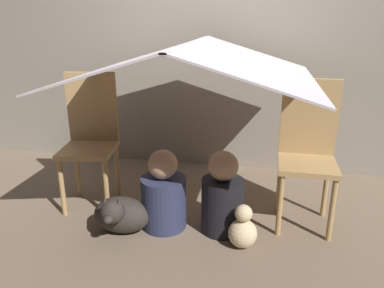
{
  "coord_description": "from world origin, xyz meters",
  "views": [
    {
      "loc": [
        0.46,
        -2.27,
        1.41
      ],
      "look_at": [
        0.0,
        0.15,
        0.55
      ],
      "focal_mm": 35.0,
      "sensor_mm": 36.0,
      "label": 1
    }
  ],
  "objects_px": {
    "chair_left": "(91,135)",
    "person_front": "(164,195)",
    "person_second": "(222,197)",
    "dog": "(121,214)",
    "chair_right": "(308,149)"
  },
  "relations": [
    {
      "from": "chair_left",
      "to": "dog",
      "type": "relative_size",
      "value": 2.58
    },
    {
      "from": "chair_left",
      "to": "chair_right",
      "type": "height_order",
      "value": "same"
    },
    {
      "from": "person_front",
      "to": "person_second",
      "type": "distance_m",
      "value": 0.4
    },
    {
      "from": "person_second",
      "to": "chair_left",
      "type": "bearing_deg",
      "value": 166.53
    },
    {
      "from": "chair_left",
      "to": "person_front",
      "type": "relative_size",
      "value": 1.78
    },
    {
      "from": "person_front",
      "to": "person_second",
      "type": "height_order",
      "value": "person_second"
    },
    {
      "from": "chair_left",
      "to": "person_front",
      "type": "distance_m",
      "value": 0.76
    },
    {
      "from": "person_second",
      "to": "dog",
      "type": "distance_m",
      "value": 0.69
    },
    {
      "from": "chair_right",
      "to": "person_front",
      "type": "distance_m",
      "value": 1.04
    },
    {
      "from": "person_second",
      "to": "dog",
      "type": "bearing_deg",
      "value": -166.02
    },
    {
      "from": "person_front",
      "to": "dog",
      "type": "height_order",
      "value": "person_front"
    },
    {
      "from": "person_second",
      "to": "dog",
      "type": "relative_size",
      "value": 1.48
    },
    {
      "from": "person_front",
      "to": "person_second",
      "type": "bearing_deg",
      "value": 3.23
    },
    {
      "from": "chair_right",
      "to": "person_second",
      "type": "height_order",
      "value": "chair_right"
    },
    {
      "from": "chair_right",
      "to": "person_front",
      "type": "xyz_separation_m",
      "value": [
        -0.95,
        -0.27,
        -0.31
      ]
    }
  ]
}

